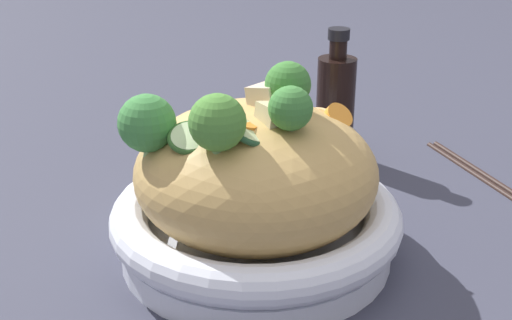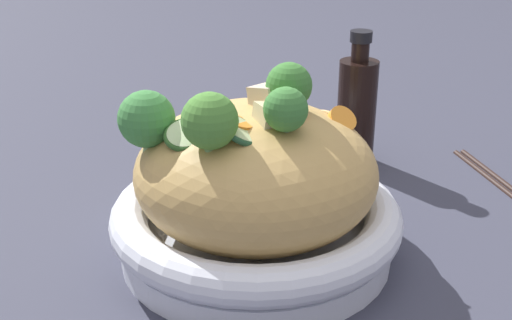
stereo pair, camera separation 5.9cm
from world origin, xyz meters
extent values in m
plane|color=#383A49|center=(0.00, 0.00, 0.00)|extent=(3.00, 3.00, 0.00)
cylinder|color=white|center=(0.00, 0.00, 0.01)|extent=(0.25, 0.25, 0.02)
torus|color=white|center=(0.00, 0.00, 0.04)|extent=(0.27, 0.27, 0.03)
ellipsoid|color=tan|center=(0.00, 0.00, 0.08)|extent=(0.22, 0.22, 0.12)
torus|color=tan|center=(-0.01, -0.01, 0.11)|extent=(0.06, 0.06, 0.02)
torus|color=tan|center=(-0.05, -0.01, 0.12)|extent=(0.04, 0.04, 0.02)
cone|color=#9DB87B|center=(-0.02, 0.04, 0.14)|extent=(0.02, 0.02, 0.01)
sphere|color=#3E7E39|center=(-0.02, 0.04, 0.16)|extent=(0.05, 0.05, 0.04)
cone|color=#A4BA78|center=(-0.03, 0.00, 0.14)|extent=(0.03, 0.02, 0.02)
sphere|color=#3D7D34|center=(-0.03, 0.00, 0.16)|extent=(0.05, 0.05, 0.04)
cone|color=#96B879|center=(0.05, 0.05, 0.13)|extent=(0.03, 0.03, 0.01)
sphere|color=#4C8937|center=(0.05, 0.05, 0.15)|extent=(0.06, 0.06, 0.05)
cone|color=#9EC177|center=(0.09, -0.01, 0.11)|extent=(0.03, 0.03, 0.02)
sphere|color=#3F8641|center=(0.09, -0.01, 0.14)|extent=(0.06, 0.06, 0.05)
cylinder|color=orange|center=(-0.03, 0.01, 0.14)|extent=(0.04, 0.04, 0.02)
cylinder|color=orange|center=(0.02, 0.03, 0.14)|extent=(0.03, 0.03, 0.01)
cylinder|color=orange|center=(-0.08, 0.00, 0.13)|extent=(0.03, 0.03, 0.02)
cylinder|color=beige|center=(0.06, 0.02, 0.13)|extent=(0.04, 0.04, 0.02)
torus|color=#2B5421|center=(0.06, 0.02, 0.13)|extent=(0.04, 0.04, 0.02)
cylinder|color=beige|center=(0.02, 0.04, 0.14)|extent=(0.04, 0.04, 0.02)
torus|color=#244F2F|center=(0.02, 0.04, 0.14)|extent=(0.05, 0.05, 0.03)
cube|color=beige|center=(-0.02, -0.01, 0.15)|extent=(0.05, 0.05, 0.03)
cube|color=beige|center=(-0.01, 0.02, 0.15)|extent=(0.03, 0.03, 0.02)
cylinder|color=black|center=(-0.16, -0.19, 0.06)|extent=(0.05, 0.05, 0.13)
cylinder|color=black|center=(-0.16, -0.19, 0.14)|extent=(0.02, 0.02, 0.02)
cylinder|color=black|center=(-0.16, -0.19, 0.16)|extent=(0.03, 0.03, 0.01)
cylinder|color=black|center=(-0.31, -0.07, 0.00)|extent=(0.01, 0.22, 0.01)
cylinder|color=black|center=(-0.30, -0.07, 0.00)|extent=(0.01, 0.22, 0.01)
camera|label=1|loc=(0.17, 0.52, 0.33)|focal=47.39mm
camera|label=2|loc=(0.11, 0.53, 0.33)|focal=47.39mm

